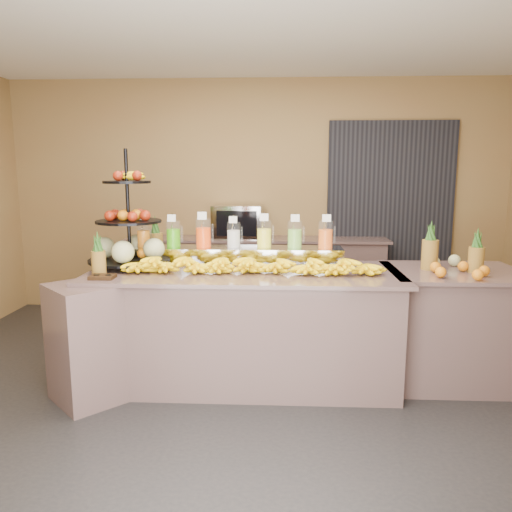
# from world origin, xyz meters

# --- Properties ---
(ground) EXTENTS (6.00, 6.00, 0.00)m
(ground) POSITION_xyz_m (0.00, 0.00, 0.00)
(ground) COLOR black
(ground) RESTS_ON ground
(room_envelope) EXTENTS (6.04, 5.02, 2.82)m
(room_envelope) POSITION_xyz_m (0.19, 0.79, 1.88)
(room_envelope) COLOR olive
(room_envelope) RESTS_ON ground
(buffet_counter) EXTENTS (2.75, 1.25, 0.93)m
(buffet_counter) POSITION_xyz_m (-0.12, 0.26, 0.47)
(buffet_counter) COLOR gray
(buffet_counter) RESTS_ON ground
(right_counter) EXTENTS (1.08, 0.88, 0.93)m
(right_counter) POSITION_xyz_m (1.70, 0.40, 0.47)
(right_counter) COLOR gray
(right_counter) RESTS_ON ground
(back_ledge) EXTENTS (3.10, 0.55, 0.93)m
(back_ledge) POSITION_xyz_m (0.00, 2.25, 0.47)
(back_ledge) COLOR gray
(back_ledge) RESTS_ON ground
(pitcher_tray) EXTENTS (1.85, 0.30, 0.15)m
(pitcher_tray) POSITION_xyz_m (-0.11, 0.58, 1.01)
(pitcher_tray) COLOR gray
(pitcher_tray) RESTS_ON buffet_counter
(juice_pitcher_orange_a) EXTENTS (0.11, 0.12, 0.27)m
(juice_pitcher_orange_a) POSITION_xyz_m (-0.89, 0.58, 1.17)
(juice_pitcher_orange_a) COLOR silver
(juice_pitcher_orange_a) RESTS_ON pitcher_tray
(juice_pitcher_green) EXTENTS (0.12, 0.13, 0.29)m
(juice_pitcher_green) POSITION_xyz_m (-0.63, 0.58, 1.18)
(juice_pitcher_green) COLOR silver
(juice_pitcher_green) RESTS_ON pitcher_tray
(juice_pitcher_orange_b) EXTENTS (0.13, 0.14, 0.32)m
(juice_pitcher_orange_b) POSITION_xyz_m (-0.37, 0.58, 1.19)
(juice_pitcher_orange_b) COLOR silver
(juice_pitcher_orange_b) RESTS_ON pitcher_tray
(juice_pitcher_milk) EXTENTS (0.12, 0.12, 0.28)m
(juice_pitcher_milk) POSITION_xyz_m (-0.11, 0.58, 1.17)
(juice_pitcher_milk) COLOR silver
(juice_pitcher_milk) RESTS_ON pitcher_tray
(juice_pitcher_lemon) EXTENTS (0.13, 0.13, 0.31)m
(juice_pitcher_lemon) POSITION_xyz_m (0.15, 0.58, 1.18)
(juice_pitcher_lemon) COLOR silver
(juice_pitcher_lemon) RESTS_ON pitcher_tray
(juice_pitcher_lime) EXTENTS (0.12, 0.13, 0.30)m
(juice_pitcher_lime) POSITION_xyz_m (0.41, 0.58, 1.18)
(juice_pitcher_lime) COLOR silver
(juice_pitcher_lime) RESTS_ON pitcher_tray
(juice_pitcher_orange_c) EXTENTS (0.12, 0.13, 0.30)m
(juice_pitcher_orange_c) POSITION_xyz_m (0.67, 0.58, 1.18)
(juice_pitcher_orange_c) COLOR silver
(juice_pitcher_orange_c) RESTS_ON pitcher_tray
(banana_heap) EXTENTS (2.03, 0.18, 0.17)m
(banana_heap) POSITION_xyz_m (0.04, 0.25, 1.01)
(banana_heap) COLOR yellow
(banana_heap) RESTS_ON buffet_counter
(fruit_stand) EXTENTS (0.71, 0.71, 0.97)m
(fruit_stand) POSITION_xyz_m (-0.93, 0.46, 1.18)
(fruit_stand) COLOR black
(fruit_stand) RESTS_ON buffet_counter
(condiment_caddy) EXTENTS (0.18, 0.14, 0.03)m
(condiment_caddy) POSITION_xyz_m (-1.05, -0.03, 0.94)
(condiment_caddy) COLOR black
(condiment_caddy) RESTS_ON buffet_counter
(pineapple_left_a) EXTENTS (0.11, 0.11, 0.35)m
(pineapple_left_a) POSITION_xyz_m (-1.12, 0.10, 1.05)
(pineapple_left_a) COLOR brown
(pineapple_left_a) RESTS_ON buffet_counter
(pineapple_left_b) EXTENTS (0.13, 0.13, 0.40)m
(pineapple_left_b) POSITION_xyz_m (-0.85, 0.80, 1.08)
(pineapple_left_b) COLOR brown
(pineapple_left_b) RESTS_ON buffet_counter
(right_fruit_pile) EXTENTS (0.46, 0.44, 0.24)m
(right_fruit_pile) POSITION_xyz_m (1.65, 0.29, 1.01)
(right_fruit_pile) COLOR brown
(right_fruit_pile) RESTS_ON right_counter
(oven_warmer) EXTENTS (0.60, 0.44, 0.39)m
(oven_warmer) POSITION_xyz_m (-0.22, 2.25, 1.12)
(oven_warmer) COLOR gray
(oven_warmer) RESTS_ON back_ledge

